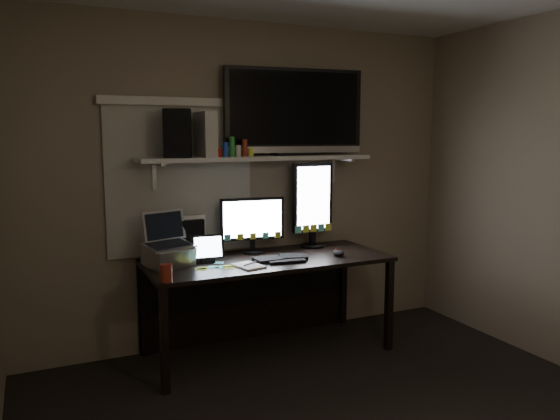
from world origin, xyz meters
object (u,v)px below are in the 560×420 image
tablet (207,249)px  game_console (205,134)px  monitor_landscape (252,225)px  tv (294,112)px  cup (166,273)px  desk (262,278)px  laptop (168,240)px  keyboard (281,258)px  mouse (338,253)px  speaker (178,133)px  monitor_portrait (313,204)px

tablet → game_console: game_console is taller
monitor_landscape → tv: size_ratio=0.45×
tablet → cup: 0.55m
cup → tv: 1.65m
desk → laptop: bearing=-175.4°
keyboard → laptop: (-0.79, 0.15, 0.17)m
laptop → tv: tv is taller
keyboard → tv: (0.26, 0.32, 1.07)m
monitor_landscape → mouse: size_ratio=4.10×
mouse → cup: bearing=-168.3°
laptop → speaker: (0.12, 0.13, 0.73)m
laptop → speaker: bearing=29.0°
speaker → cup: bearing=-95.3°
monitor_portrait → monitor_landscape: bearing=-180.0°
tablet → speaker: speaker is taller
game_console → speaker: size_ratio=0.96×
monitor_landscape → game_console: (-0.37, -0.02, 0.69)m
cup → keyboard: bearing=15.1°
desk → keyboard: (0.07, -0.21, 0.19)m
monitor_landscape → cup: monitor_landscape is taller
monitor_portrait → speaker: bearing=-179.4°
mouse → game_console: size_ratio=0.38×
desk → mouse: (0.52, -0.27, 0.20)m
game_console → desk: bearing=-14.1°
monitor_portrait → speaker: 1.24m
desk → tv: (0.33, 0.11, 1.26)m
cup → speaker: (0.23, 0.52, 0.86)m
laptop → tv: size_ratio=0.33×
keyboard → cup: bearing=-158.2°
laptop → cup: bearing=-123.8°
mouse → tv: (-0.19, 0.38, 1.06)m
desk → monitor_portrait: monitor_portrait is taller
keyboard → laptop: laptop is taller
monitor_landscape → cup: (-0.80, -0.54, -0.16)m
desk → mouse: mouse is taller
game_console → mouse: bearing=-23.7°
desk → mouse: 0.62m
keyboard → monitor_landscape: bearing=115.7°
speaker → monitor_portrait: bearing=20.3°
mouse → laptop: size_ratio=0.33×
tablet → laptop: bearing=-174.6°
tablet → game_console: 0.82m
monitor_portrait → laptop: size_ratio=1.88×
monitor_landscape → game_console: 0.78m
monitor_landscape → speaker: speaker is taller
keyboard → tv: 1.15m
keyboard → tv: tv is taller
keyboard → laptop: size_ratio=1.10×
monitor_landscape → monitor_portrait: 0.55m
laptop → game_console: size_ratio=1.15×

